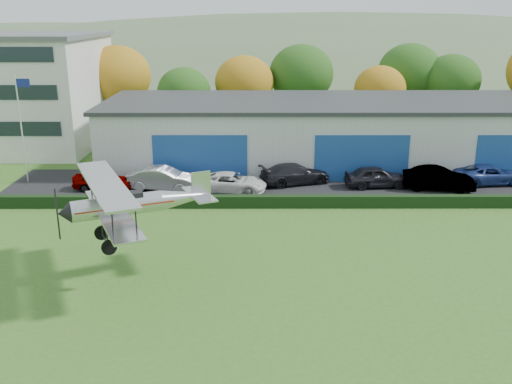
{
  "coord_description": "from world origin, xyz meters",
  "views": [
    {
      "loc": [
        -2.95,
        -18.85,
        12.13
      ],
      "look_at": [
        -2.88,
        9.82,
        3.07
      ],
      "focal_mm": 39.72,
      "sensor_mm": 36.0,
      "label": 1
    }
  ],
  "objects_px": {
    "car_6": "(489,174)",
    "biplane": "(130,202)",
    "car_0": "(104,180)",
    "car_3": "(295,174)",
    "flagpole": "(22,119)",
    "car_1": "(163,179)",
    "car_4": "(376,177)",
    "car_2": "(232,182)",
    "hangar": "(349,132)",
    "car_5": "(439,179)"
  },
  "relations": [
    {
      "from": "car_6",
      "to": "biplane",
      "type": "distance_m",
      "value": 27.97
    },
    {
      "from": "car_0",
      "to": "car_3",
      "type": "relative_size",
      "value": 0.82
    },
    {
      "from": "car_6",
      "to": "biplane",
      "type": "bearing_deg",
      "value": 115.84
    },
    {
      "from": "flagpole",
      "to": "car_6",
      "type": "bearing_deg",
      "value": -1.0
    },
    {
      "from": "car_1",
      "to": "car_4",
      "type": "distance_m",
      "value": 15.36
    },
    {
      "from": "car_2",
      "to": "car_6",
      "type": "distance_m",
      "value": 19.12
    },
    {
      "from": "biplane",
      "to": "flagpole",
      "type": "bearing_deg",
      "value": 100.92
    },
    {
      "from": "flagpole",
      "to": "car_0",
      "type": "height_order",
      "value": "flagpole"
    },
    {
      "from": "car_1",
      "to": "car_3",
      "type": "height_order",
      "value": "car_1"
    },
    {
      "from": "car_6",
      "to": "biplane",
      "type": "height_order",
      "value": "biplane"
    },
    {
      "from": "hangar",
      "to": "car_3",
      "type": "relative_size",
      "value": 7.78
    },
    {
      "from": "car_4",
      "to": "biplane",
      "type": "height_order",
      "value": "biplane"
    },
    {
      "from": "biplane",
      "to": "car_6",
      "type": "bearing_deg",
      "value": 9.56
    },
    {
      "from": "car_2",
      "to": "car_5",
      "type": "xyz_separation_m",
      "value": [
        14.76,
        0.43,
        0.14
      ]
    },
    {
      "from": "car_3",
      "to": "hangar",
      "type": "bearing_deg",
      "value": -56.08
    },
    {
      "from": "car_0",
      "to": "car_5",
      "type": "relative_size",
      "value": 0.86
    },
    {
      "from": "biplane",
      "to": "car_3",
      "type": "bearing_deg",
      "value": 36.41
    },
    {
      "from": "flagpole",
      "to": "car_2",
      "type": "height_order",
      "value": "flagpole"
    },
    {
      "from": "car_0",
      "to": "car_4",
      "type": "height_order",
      "value": "car_4"
    },
    {
      "from": "car_5",
      "to": "hangar",
      "type": "bearing_deg",
      "value": 42.82
    },
    {
      "from": "flagpole",
      "to": "biplane",
      "type": "height_order",
      "value": "flagpole"
    },
    {
      "from": "car_0",
      "to": "hangar",
      "type": "bearing_deg",
      "value": -64.24
    },
    {
      "from": "car_1",
      "to": "biplane",
      "type": "xyz_separation_m",
      "value": [
        0.75,
        -13.89,
        2.9
      ]
    },
    {
      "from": "car_1",
      "to": "car_3",
      "type": "xyz_separation_m",
      "value": [
        9.5,
        1.53,
        -0.07
      ]
    },
    {
      "from": "car_1",
      "to": "car_3",
      "type": "relative_size",
      "value": 0.96
    },
    {
      "from": "car_2",
      "to": "car_4",
      "type": "bearing_deg",
      "value": -75.6
    },
    {
      "from": "car_6",
      "to": "biplane",
      "type": "relative_size",
      "value": 0.63
    },
    {
      "from": "car_5",
      "to": "car_4",
      "type": "bearing_deg",
      "value": 90.58
    },
    {
      "from": "hangar",
      "to": "car_5",
      "type": "height_order",
      "value": "hangar"
    },
    {
      "from": "car_1",
      "to": "flagpole",
      "type": "bearing_deg",
      "value": 87.85
    },
    {
      "from": "car_1",
      "to": "car_5",
      "type": "xyz_separation_m",
      "value": [
        19.65,
        -0.04,
        0.0
      ]
    },
    {
      "from": "car_1",
      "to": "biplane",
      "type": "height_order",
      "value": "biplane"
    },
    {
      "from": "car_3",
      "to": "car_6",
      "type": "distance_m",
      "value": 14.41
    },
    {
      "from": "flagpole",
      "to": "car_3",
      "type": "bearing_deg",
      "value": -1.59
    },
    {
      "from": "car_0",
      "to": "biplane",
      "type": "relative_size",
      "value": 0.53
    },
    {
      "from": "car_2",
      "to": "car_1",
      "type": "bearing_deg",
      "value": 92.54
    },
    {
      "from": "car_0",
      "to": "biplane",
      "type": "xyz_separation_m",
      "value": [
        5.03,
        -13.95,
        2.99
      ]
    },
    {
      "from": "flagpole",
      "to": "car_0",
      "type": "distance_m",
      "value": 7.61
    },
    {
      "from": "car_4",
      "to": "car_6",
      "type": "bearing_deg",
      "value": -90.08
    },
    {
      "from": "flagpole",
      "to": "car_5",
      "type": "height_order",
      "value": "flagpole"
    },
    {
      "from": "car_1",
      "to": "car_2",
      "type": "height_order",
      "value": "car_1"
    },
    {
      "from": "car_3",
      "to": "flagpole",
      "type": "bearing_deg",
      "value": 69.56
    },
    {
      "from": "flagpole",
      "to": "biplane",
      "type": "bearing_deg",
      "value": -55.05
    },
    {
      "from": "car_6",
      "to": "flagpole",
      "type": "bearing_deg",
      "value": 81.25
    },
    {
      "from": "car_3",
      "to": "car_1",
      "type": "bearing_deg",
      "value": 80.33
    },
    {
      "from": "flagpole",
      "to": "car_6",
      "type": "height_order",
      "value": "flagpole"
    },
    {
      "from": "car_1",
      "to": "car_2",
      "type": "distance_m",
      "value": 4.91
    },
    {
      "from": "car_0",
      "to": "car_5",
      "type": "height_order",
      "value": "car_5"
    },
    {
      "from": "flagpole",
      "to": "car_1",
      "type": "xyz_separation_m",
      "value": [
        10.42,
        -2.09,
        -3.91
      ]
    },
    {
      "from": "car_5",
      "to": "car_6",
      "type": "bearing_deg",
      "value": -60.08
    }
  ]
}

